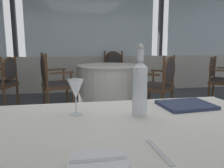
# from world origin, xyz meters

# --- Properties ---
(ground_plane) EXTENTS (14.07, 14.07, 0.00)m
(ground_plane) POSITION_xyz_m (0.00, 0.00, 0.00)
(ground_plane) COLOR #4C5156
(window_wall_far) EXTENTS (10.82, 0.14, 2.88)m
(window_wall_far) POSITION_xyz_m (0.00, 3.39, 1.15)
(window_wall_far) COLOR beige
(window_wall_far) RESTS_ON ground_plane
(side_plate) EXTENTS (0.20, 0.20, 0.01)m
(side_plate) POSITION_xyz_m (-0.38, -1.34, 0.77)
(side_plate) COLOR white
(side_plate) RESTS_ON foreground_table
(butter_knife) EXTENTS (0.18, 0.02, 0.00)m
(butter_knife) POSITION_xyz_m (-0.38, -1.34, 0.77)
(butter_knife) COLOR silver
(butter_knife) RESTS_ON foreground_table
(dinner_fork) EXTENTS (0.03, 0.19, 0.00)m
(dinner_fork) POSITION_xyz_m (-0.17, -1.31, 0.76)
(dinner_fork) COLOR silver
(dinner_fork) RESTS_ON foreground_table
(water_bottle) EXTENTS (0.08, 0.08, 0.37)m
(water_bottle) POSITION_xyz_m (-0.12, -0.91, 0.91)
(water_bottle) COLOR white
(water_bottle) RESTS_ON foreground_table
(wine_glass) EXTENTS (0.09, 0.09, 0.19)m
(wine_glass) POSITION_xyz_m (-0.44, -0.84, 0.89)
(wine_glass) COLOR white
(wine_glass) RESTS_ON foreground_table
(menu_book) EXTENTS (0.31, 0.26, 0.02)m
(menu_book) POSITION_xyz_m (0.20, -0.79, 0.77)
(menu_book) COLOR #2D3856
(menu_book) RESTS_ON foreground_table
(dining_chair_0_2) EXTENTS (0.66, 0.66, 0.90)m
(dining_chair_0_2) POSITION_xyz_m (2.27, 1.79, 0.53)
(dining_chair_0_2) COLOR brown
(dining_chair_0_2) RESTS_ON ground_plane
(dining_chair_1_0) EXTENTS (0.57, 0.62, 0.93)m
(dining_chair_1_0) POSITION_xyz_m (-1.61, 1.97, 0.55)
(dining_chair_1_0) COLOR brown
(dining_chair_1_0) RESTS_ON ground_plane
(background_table_2) EXTENTS (1.16, 1.16, 0.76)m
(background_table_2) POSITION_xyz_m (0.18, 1.97, 0.38)
(background_table_2) COLOR silver
(background_table_2) RESTS_ON ground_plane
(dining_chair_2_0) EXTENTS (0.61, 0.56, 0.98)m
(dining_chair_2_0) POSITION_xyz_m (0.43, 2.94, 0.57)
(dining_chair_2_0) COLOR brown
(dining_chair_2_0) RESTS_ON ground_plane
(dining_chair_2_1) EXTENTS (0.57, 0.61, 0.99)m
(dining_chair_2_1) POSITION_xyz_m (-0.79, 1.70, 0.58)
(dining_chair_2_1) COLOR brown
(dining_chair_2_1) RESTS_ON ground_plane
(dining_chair_2_2) EXTENTS (0.66, 0.66, 0.96)m
(dining_chair_2_2) POSITION_xyz_m (0.90, 1.26, 0.56)
(dining_chair_2_2) COLOR brown
(dining_chair_2_2) RESTS_ON ground_plane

